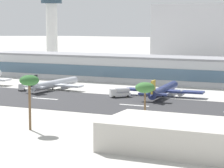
{
  "coord_description": "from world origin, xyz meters",
  "views": [
    {
      "loc": [
        112.61,
        -177.96,
        32.15
      ],
      "look_at": [
        18.58,
        25.78,
        4.14
      ],
      "focal_mm": 83.54,
      "sensor_mm": 36.0,
      "label": 1
    }
  ],
  "objects_px": {
    "service_box_truck_0": "(22,87)",
    "palm_tree_2": "(29,82)",
    "distant_hotel_block": "(223,35)",
    "service_fuel_truck_1": "(120,92)",
    "control_tower": "(52,25)",
    "palm_tree_1": "(145,88)",
    "terminal_building": "(147,69)",
    "airliner_gold_tail_gate_2": "(163,90)",
    "airliner_black_tail_gate_1": "(53,84)",
    "foreground_hangar": "(178,136)"
  },
  "relations": [
    {
      "from": "airliner_black_tail_gate_1",
      "to": "palm_tree_1",
      "type": "bearing_deg",
      "value": -127.45
    },
    {
      "from": "airliner_black_tail_gate_1",
      "to": "service_box_truck_0",
      "type": "bearing_deg",
      "value": 127.63
    },
    {
      "from": "service_box_truck_0",
      "to": "foreground_hangar",
      "type": "xyz_separation_m",
      "value": [
        97.47,
        -74.6,
        1.91
      ]
    },
    {
      "from": "terminal_building",
      "to": "airliner_gold_tail_gate_2",
      "type": "relative_size",
      "value": 4.41
    },
    {
      "from": "palm_tree_1",
      "to": "airliner_black_tail_gate_1",
      "type": "bearing_deg",
      "value": 139.08
    },
    {
      "from": "control_tower",
      "to": "airliner_black_tail_gate_1",
      "type": "relative_size",
      "value": 1.22
    },
    {
      "from": "control_tower",
      "to": "palm_tree_1",
      "type": "distance_m",
      "value": 186.44
    },
    {
      "from": "control_tower",
      "to": "airliner_gold_tail_gate_2",
      "type": "relative_size",
      "value": 1.16
    },
    {
      "from": "distant_hotel_block",
      "to": "terminal_building",
      "type": "bearing_deg",
      "value": -98.58
    },
    {
      "from": "terminal_building",
      "to": "service_fuel_truck_1",
      "type": "xyz_separation_m",
      "value": [
        8.84,
        -54.16,
        -4.7
      ]
    },
    {
      "from": "distant_hotel_block",
      "to": "service_fuel_truck_1",
      "type": "xyz_separation_m",
      "value": [
        -6.63,
        -156.72,
        -19.28
      ]
    },
    {
      "from": "terminal_building",
      "to": "palm_tree_1",
      "type": "bearing_deg",
      "value": -69.36
    },
    {
      "from": "terminal_building",
      "to": "service_box_truck_0",
      "type": "bearing_deg",
      "value": -126.79
    },
    {
      "from": "service_box_truck_0",
      "to": "distant_hotel_block",
      "type": "bearing_deg",
      "value": -48.77
    },
    {
      "from": "airliner_black_tail_gate_1",
      "to": "airliner_gold_tail_gate_2",
      "type": "height_order",
      "value": "airliner_gold_tail_gate_2"
    },
    {
      "from": "terminal_building",
      "to": "airliner_gold_tail_gate_2",
      "type": "xyz_separation_m",
      "value": [
        24.45,
        -45.16,
        -4.01
      ]
    },
    {
      "from": "service_box_truck_0",
      "to": "foreground_hangar",
      "type": "distance_m",
      "value": 122.76
    },
    {
      "from": "terminal_building",
      "to": "distant_hotel_block",
      "type": "bearing_deg",
      "value": 81.42
    },
    {
      "from": "airliner_black_tail_gate_1",
      "to": "service_fuel_truck_1",
      "type": "height_order",
      "value": "airliner_black_tail_gate_1"
    },
    {
      "from": "control_tower",
      "to": "service_fuel_truck_1",
      "type": "xyz_separation_m",
      "value": [
        88.47,
        -92.05,
        -26.65
      ]
    },
    {
      "from": "service_box_truck_0",
      "to": "service_fuel_truck_1",
      "type": "height_order",
      "value": "service_fuel_truck_1"
    },
    {
      "from": "airliner_gold_tail_gate_2",
      "to": "palm_tree_1",
      "type": "relative_size",
      "value": 3.05
    },
    {
      "from": "service_box_truck_0",
      "to": "foreground_hangar",
      "type": "height_order",
      "value": "foreground_hangar"
    },
    {
      "from": "service_box_truck_0",
      "to": "palm_tree_2",
      "type": "distance_m",
      "value": 87.29
    },
    {
      "from": "service_fuel_truck_1",
      "to": "control_tower",
      "type": "bearing_deg",
      "value": -88.88
    },
    {
      "from": "terminal_building",
      "to": "control_tower",
      "type": "xyz_separation_m",
      "value": [
        -79.63,
        37.9,
        21.95
      ]
    },
    {
      "from": "airliner_gold_tail_gate_2",
      "to": "foreground_hangar",
      "type": "bearing_deg",
      "value": -162.92
    },
    {
      "from": "terminal_building",
      "to": "palm_tree_2",
      "type": "distance_m",
      "value": 124.17
    },
    {
      "from": "service_box_truck_0",
      "to": "palm_tree_1",
      "type": "distance_m",
      "value": 94.95
    },
    {
      "from": "service_fuel_truck_1",
      "to": "foreground_hangar",
      "type": "distance_m",
      "value": 88.6
    },
    {
      "from": "terminal_building",
      "to": "airliner_gold_tail_gate_2",
      "type": "height_order",
      "value": "terminal_building"
    },
    {
      "from": "control_tower",
      "to": "palm_tree_2",
      "type": "bearing_deg",
      "value": -60.72
    },
    {
      "from": "palm_tree_1",
      "to": "foreground_hangar",
      "type": "distance_m",
      "value": 30.75
    },
    {
      "from": "service_box_truck_0",
      "to": "service_fuel_truck_1",
      "type": "distance_m",
      "value": 49.03
    },
    {
      "from": "palm_tree_1",
      "to": "service_box_truck_0",
      "type": "bearing_deg",
      "value": 147.41
    },
    {
      "from": "palm_tree_1",
      "to": "terminal_building",
      "type": "bearing_deg",
      "value": 110.64
    },
    {
      "from": "terminal_building",
      "to": "service_fuel_truck_1",
      "type": "height_order",
      "value": "terminal_building"
    },
    {
      "from": "service_box_truck_0",
      "to": "palm_tree_1",
      "type": "relative_size",
      "value": 0.48
    },
    {
      "from": "terminal_building",
      "to": "palm_tree_2",
      "type": "bearing_deg",
      "value": -84.98
    },
    {
      "from": "foreground_hangar",
      "to": "service_fuel_truck_1",
      "type": "bearing_deg",
      "value": 123.15
    },
    {
      "from": "foreground_hangar",
      "to": "service_box_truck_0",
      "type": "bearing_deg",
      "value": 142.57
    },
    {
      "from": "terminal_building",
      "to": "service_fuel_truck_1",
      "type": "distance_m",
      "value": 55.08
    },
    {
      "from": "distant_hotel_block",
      "to": "service_box_truck_0",
      "type": "distance_m",
      "value": 167.05
    },
    {
      "from": "terminal_building",
      "to": "airliner_gold_tail_gate_2",
      "type": "bearing_deg",
      "value": -61.56
    },
    {
      "from": "palm_tree_1",
      "to": "foreground_hangar",
      "type": "bearing_deg",
      "value": -52.99
    },
    {
      "from": "service_fuel_truck_1",
      "to": "palm_tree_1",
      "type": "distance_m",
      "value": 59.74
    },
    {
      "from": "palm_tree_2",
      "to": "foreground_hangar",
      "type": "relative_size",
      "value": 0.45
    },
    {
      "from": "distant_hotel_block",
      "to": "service_fuel_truck_1",
      "type": "relative_size",
      "value": 11.94
    },
    {
      "from": "distant_hotel_block",
      "to": "service_box_truck_0",
      "type": "relative_size",
      "value": 14.92
    },
    {
      "from": "service_fuel_truck_1",
      "to": "palm_tree_2",
      "type": "height_order",
      "value": "palm_tree_2"
    }
  ]
}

